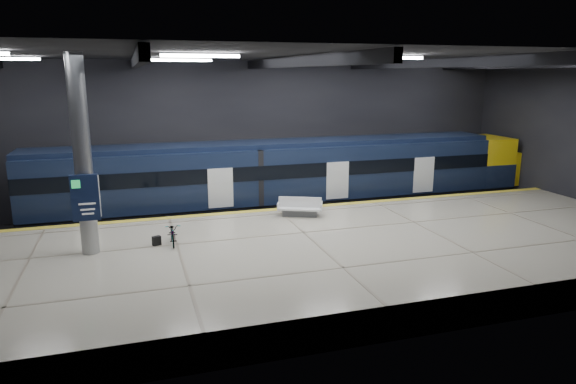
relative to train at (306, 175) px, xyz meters
name	(u,v)px	position (x,y,z in m)	size (l,w,h in m)	color
ground	(296,250)	(-2.35, -5.50, -2.06)	(30.00, 30.00, 0.00)	black
room_shell	(296,114)	(-2.35, -5.49, 3.66)	(30.10, 16.10, 8.05)	black
platform	(317,258)	(-2.35, -8.00, -1.51)	(30.00, 11.00, 1.10)	#BBB59E
safety_strip	(278,209)	(-2.35, -2.75, -0.95)	(30.00, 0.40, 0.01)	yellow
rails	(263,215)	(-2.35, 0.00, -1.98)	(30.00, 1.52, 0.16)	gray
train	(306,175)	(0.00, 0.00, 0.00)	(29.40, 2.84, 3.79)	black
bench	(300,209)	(-1.72, -4.14, -0.65)	(2.13, 1.52, 0.87)	#595B60
bicycle	(173,233)	(-7.47, -6.39, -0.55)	(0.55, 1.57, 0.83)	#99999E
pannier_bag	(157,241)	(-8.07, -6.39, -0.78)	(0.30, 0.18, 0.35)	black
info_column	(83,159)	(-10.35, -6.52, 2.40)	(0.90, 0.78, 6.90)	#9EA0A5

